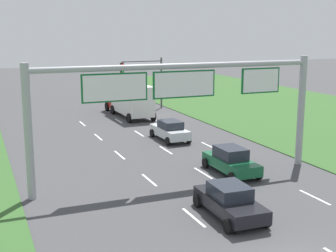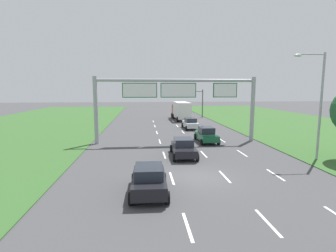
# 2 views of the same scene
# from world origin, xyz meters

# --- Properties ---
(ground_plane) EXTENTS (200.00, 200.00, 0.00)m
(ground_plane) POSITION_xyz_m (0.00, 0.00, 0.00)
(ground_plane) COLOR #424244
(lane_dashes_inner_left) EXTENTS (0.14, 50.40, 0.01)m
(lane_dashes_inner_left) POSITION_xyz_m (-1.75, 6.00, 0.00)
(lane_dashes_inner_left) COLOR white
(lane_dashes_inner_left) RESTS_ON ground_plane
(lane_dashes_inner_right) EXTENTS (0.14, 50.40, 0.01)m
(lane_dashes_inner_right) POSITION_xyz_m (1.75, 6.00, 0.00)
(lane_dashes_inner_right) COLOR white
(lane_dashes_inner_right) RESTS_ON ground_plane
(lane_dashes_slip) EXTENTS (0.14, 50.40, 0.01)m
(lane_dashes_slip) POSITION_xyz_m (5.25, 6.00, 0.00)
(lane_dashes_slip) COLOR white
(lane_dashes_slip) RESTS_ON ground_plane
(car_near_red) EXTENTS (1.99, 4.39, 1.63)m
(car_near_red) POSITION_xyz_m (3.27, 11.30, 0.80)
(car_near_red) COLOR #145633
(car_near_red) RESTS_ON ground_plane
(car_lead_silver) EXTENTS (2.07, 4.29, 1.58)m
(car_lead_silver) POSITION_xyz_m (3.25, 20.81, 0.79)
(car_lead_silver) COLOR silver
(car_lead_silver) RESTS_ON ground_plane
(car_mid_lane) EXTENTS (2.13, 4.05, 1.56)m
(car_mid_lane) POSITION_xyz_m (-3.27, -2.29, 0.79)
(car_mid_lane) COLOR black
(car_mid_lane) RESTS_ON ground_plane
(car_far_ahead) EXTENTS (2.21, 4.44, 1.55)m
(car_far_ahead) POSITION_xyz_m (-0.15, 5.48, 0.77)
(car_far_ahead) COLOR black
(car_far_ahead) RESTS_ON ground_plane
(box_truck) EXTENTS (2.88, 8.63, 3.32)m
(box_truck) POSITION_xyz_m (3.53, 32.15, 1.78)
(box_truck) COLOR #B21E19
(box_truck) RESTS_ON ground_plane
(sign_gantry) EXTENTS (17.24, 0.44, 7.00)m
(sign_gantry) POSITION_xyz_m (0.02, 11.45, 4.97)
(sign_gantry) COLOR #9EA0A5
(sign_gantry) RESTS_ON ground_plane
(traffic_light_mast) EXTENTS (4.76, 0.49, 5.60)m
(traffic_light_mast) POSITION_xyz_m (6.43, 35.50, 3.87)
(traffic_light_mast) COLOR #47494F
(traffic_light_mast) RESTS_ON ground_plane
(street_lamp) EXTENTS (2.61, 0.32, 8.50)m
(street_lamp) POSITION_xyz_m (10.10, 3.33, 5.08)
(street_lamp) COLOR #9EA0A5
(street_lamp) RESTS_ON ground_plane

